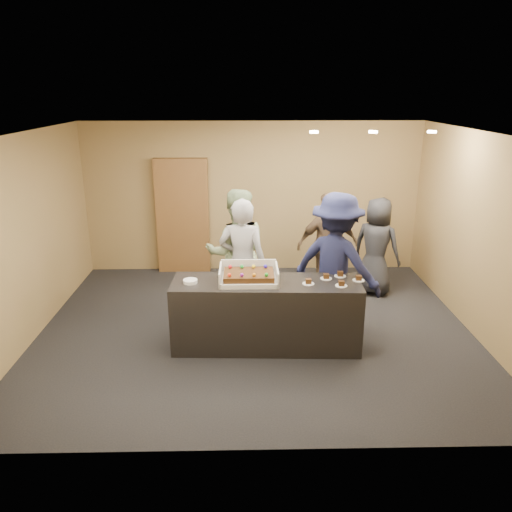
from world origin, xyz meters
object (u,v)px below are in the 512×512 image
person_brown_extra (327,245)px  person_dark_suit (376,246)px  person_sage_man (237,253)px  person_server_grey (242,263)px  storage_cabinet (183,216)px  serving_counter (266,314)px  plate_stack (190,281)px  person_navy_man (336,264)px  sheet_cake (249,275)px  cake_box (249,278)px

person_brown_extra → person_dark_suit: bearing=175.3°
person_sage_man → person_brown_extra: person_sage_man is taller
person_server_grey → storage_cabinet: bearing=-52.0°
serving_counter → person_server_grey: (-0.31, 0.67, 0.47)m
serving_counter → person_dark_suit: size_ratio=1.50×
plate_stack → person_brown_extra: size_ratio=0.11×
person_sage_man → person_brown_extra: size_ratio=1.12×
person_sage_man → person_dark_suit: (2.25, 0.73, -0.14)m
person_navy_man → person_brown_extra: person_navy_man is taller
serving_counter → person_brown_extra: bearing=60.8°
plate_stack → person_navy_man: bearing=13.6°
storage_cabinet → person_server_grey: storage_cabinet is taller
storage_cabinet → person_navy_man: 3.39m
serving_counter → plate_stack: 1.07m
person_server_grey → person_brown_extra: 1.72m
storage_cabinet → plate_stack: storage_cabinet is taller
sheet_cake → person_navy_man: 1.27m
sheet_cake → person_dark_suit: bearing=40.4°
person_sage_man → serving_counter: bearing=108.4°
cake_box → person_sage_man: size_ratio=0.39×
sheet_cake → person_navy_man: person_navy_man is taller
cake_box → person_navy_man: size_ratio=0.38×
cake_box → sheet_cake: cake_box is taller
person_server_grey → plate_stack: bearing=58.4°
sheet_cake → person_dark_suit: 2.74m
person_sage_man → person_dark_suit: person_sage_man is taller
storage_cabinet → person_sage_man: (1.00, -1.85, -0.09)m
person_sage_man → person_server_grey: bearing=100.6°
person_dark_suit → person_server_grey: bearing=63.5°
storage_cabinet → person_brown_extra: 2.72m
serving_counter → storage_cabinet: (-1.39, 2.89, 0.59)m
person_navy_man → person_brown_extra: 1.28m
storage_cabinet → person_sage_man: size_ratio=1.10×
person_brown_extra → storage_cabinet: bearing=-33.6°
storage_cabinet → person_dark_suit: (3.25, -1.12, -0.24)m
person_sage_man → person_dark_suit: bearing=-164.2°
serving_counter → cake_box: (-0.22, 0.03, 0.50)m
person_sage_man → cake_box: bearing=97.2°
storage_cabinet → cake_box: (1.17, -2.87, -0.09)m
person_server_grey → person_sage_man: 0.38m
storage_cabinet → person_brown_extra: storage_cabinet is taller
storage_cabinet → person_dark_suit: 3.45m
storage_cabinet → person_navy_man: (2.35, -2.44, -0.07)m
storage_cabinet → person_navy_man: bearing=-46.1°
storage_cabinet → cake_box: bearing=-67.9°
cake_box → plate_stack: 0.74m
person_sage_man → person_navy_man: bearing=154.2°
plate_stack → person_server_grey: size_ratio=0.10×
serving_counter → person_brown_extra: size_ratio=1.42×
person_dark_suit → sheet_cake: bearing=76.9°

